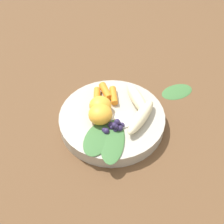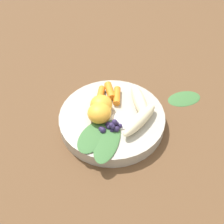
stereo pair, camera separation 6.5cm
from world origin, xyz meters
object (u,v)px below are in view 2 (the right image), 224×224
at_px(bowl, 112,119).
at_px(banana_peeled_right, 140,120).
at_px(orange_segment_near, 100,113).
at_px(kale_leaf_stray, 184,98).
at_px(banana_peeled_left, 139,101).

bearing_deg(bowl, banana_peeled_right, 40.82).
bearing_deg(orange_segment_near, kale_leaf_stray, 90.27).
bearing_deg(kale_leaf_stray, bowl, -173.28).
distance_m(bowl, banana_peeled_left, 0.08).
relative_size(banana_peeled_right, orange_segment_near, 2.13).
relative_size(banana_peeled_left, kale_leaf_stray, 1.28).
bearing_deg(banana_peeled_left, orange_segment_near, 105.29).
relative_size(bowl, orange_segment_near, 4.58).
bearing_deg(banana_peeled_right, bowl, 103.89).
distance_m(bowl, kale_leaf_stray, 0.21).
height_order(bowl, orange_segment_near, orange_segment_near).
xyz_separation_m(orange_segment_near, kale_leaf_stray, (-0.00, 0.24, -0.05)).
bearing_deg(banana_peeled_right, kale_leaf_stray, -9.24).
relative_size(orange_segment_near, kale_leaf_stray, 0.60).
xyz_separation_m(banana_peeled_right, orange_segment_near, (-0.05, -0.07, 0.01)).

